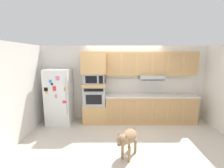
{
  "coord_description": "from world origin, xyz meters",
  "views": [
    {
      "loc": [
        -0.39,
        -4.23,
        2.18
      ],
      "look_at": [
        -0.38,
        0.42,
        1.34
      ],
      "focal_mm": 25.23,
      "sensor_mm": 36.0,
      "label": 1
    }
  ],
  "objects": [
    {
      "name": "screwdriver",
      "position": [
        1.78,
        0.82,
        0.93
      ],
      "size": [
        0.17,
        0.16,
        0.03
      ],
      "color": "yellow",
      "rests_on": "countertop_slab"
    },
    {
      "name": "refrigerator",
      "position": [
        -2.09,
        0.68,
        0.88
      ],
      "size": [
        0.76,
        0.73,
        1.76
      ],
      "color": "white",
      "rests_on": "ground"
    },
    {
      "name": "upper_cabinet_with_hood",
      "position": [
        0.87,
        0.87,
        1.9
      ],
      "size": [
        2.91,
        0.48,
        0.88
      ],
      "color": "tan",
      "rests_on": "backsplash_panel"
    },
    {
      "name": "dog",
      "position": [
        -0.06,
        -1.16,
        0.46
      ],
      "size": [
        0.54,
        0.82,
        0.68
      ],
      "rotation": [
        0.0,
        0.0,
        -2.1
      ],
      "color": "#997551",
      "rests_on": "ground"
    },
    {
      "name": "lower_cabinet_run",
      "position": [
        0.87,
        0.75,
        0.44
      ],
      "size": [
        2.91,
        0.63,
        0.88
      ],
      "color": "tan",
      "rests_on": "ground"
    },
    {
      "name": "appliance_mid_shelf",
      "position": [
        -0.95,
        0.75,
        1.25
      ],
      "size": [
        0.74,
        0.62,
        0.1
      ],
      "primitive_type": "cube",
      "color": "tan",
      "rests_on": "built_in_oven"
    },
    {
      "name": "back_kitchen_wall",
      "position": [
        0.0,
        1.11,
        1.25
      ],
      "size": [
        6.2,
        0.12,
        2.5
      ],
      "primitive_type": "cube",
      "color": "silver",
      "rests_on": "ground"
    },
    {
      "name": "ground_plane",
      "position": [
        0.0,
        0.0,
        0.0
      ],
      "size": [
        9.6,
        9.6,
        0.0
      ],
      "primitive_type": "plane",
      "color": "beige"
    },
    {
      "name": "appliance_upper_cabinet",
      "position": [
        -0.95,
        0.75,
        1.96
      ],
      "size": [
        0.74,
        0.62,
        0.68
      ],
      "primitive_type": "cube",
      "color": "tan",
      "rests_on": "microwave"
    },
    {
      "name": "side_panel_left",
      "position": [
        -2.8,
        0.0,
        1.25
      ],
      "size": [
        0.12,
        7.1,
        2.5
      ],
      "primitive_type": "cube",
      "color": "silver",
      "rests_on": "ground"
    },
    {
      "name": "microwave",
      "position": [
        -0.95,
        0.75,
        1.46
      ],
      "size": [
        0.64,
        0.54,
        0.32
      ],
      "color": "#A8AAAF",
      "rests_on": "appliance_mid_shelf"
    },
    {
      "name": "countertop_slab",
      "position": [
        0.87,
        0.75,
        0.9
      ],
      "size": [
        2.95,
        0.64,
        0.04
      ],
      "primitive_type": "cube",
      "color": "beige",
      "rests_on": "lower_cabinet_run"
    },
    {
      "name": "oven_base_cabinet",
      "position": [
        -0.95,
        0.75,
        0.3
      ],
      "size": [
        0.74,
        0.62,
        0.6
      ],
      "primitive_type": "cube",
      "color": "tan",
      "rests_on": "ground"
    },
    {
      "name": "backsplash_panel",
      "position": [
        0.87,
        1.04,
        1.17
      ],
      "size": [
        2.95,
        0.02,
        0.5
      ],
      "primitive_type": "cube",
      "color": "white",
      "rests_on": "countertop_slab"
    },
    {
      "name": "built_in_oven",
      "position": [
        -0.95,
        0.75,
        0.9
      ],
      "size": [
        0.7,
        0.62,
        0.6
      ],
      "color": "#A8AAAF",
      "rests_on": "oven_base_cabinet"
    }
  ]
}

